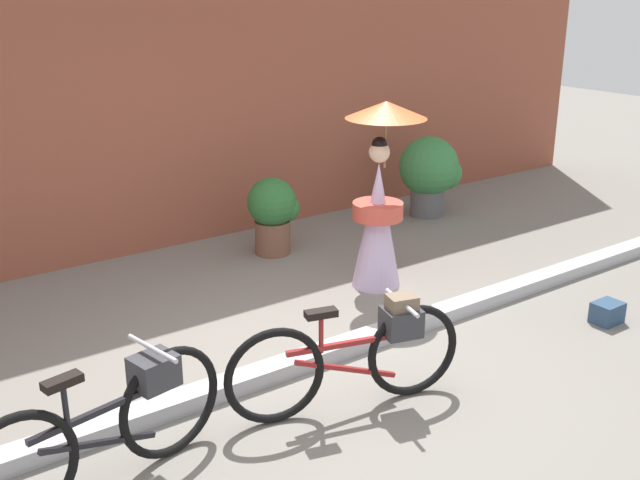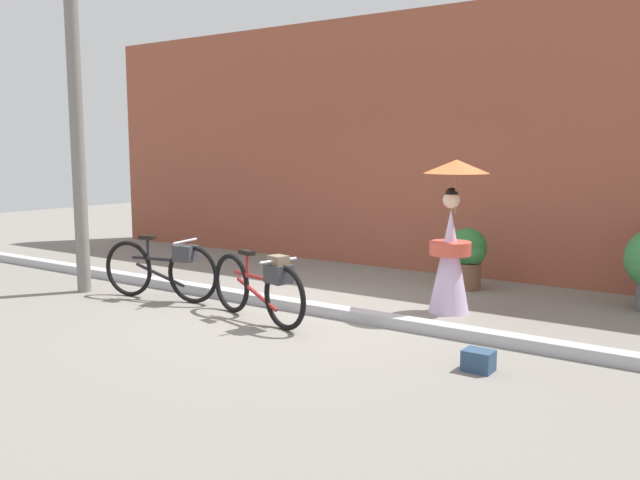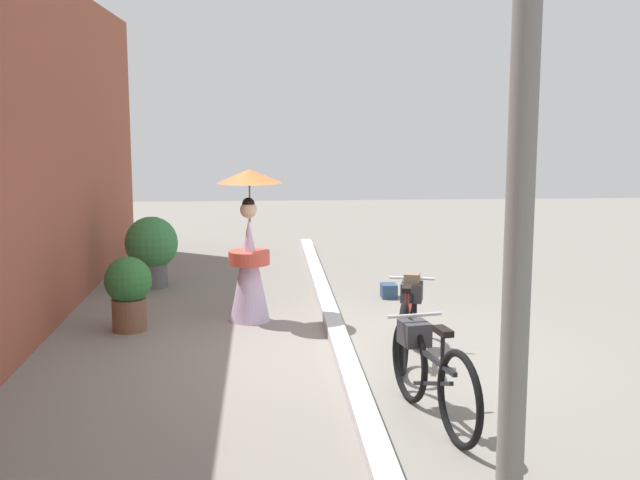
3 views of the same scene
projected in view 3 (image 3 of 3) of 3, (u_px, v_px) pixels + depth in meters
name	position (u px, v px, depth m)	size (l,w,h in m)	color
ground_plane	(342.00, 353.00, 8.37)	(30.00, 30.00, 0.00)	gray
sidewalk_curb	(342.00, 348.00, 8.36)	(14.00, 0.20, 0.12)	#B2B2B7
bicycle_near_officer	(430.00, 370.00, 6.49)	(1.73, 0.51, 0.83)	black
bicycle_far_side	(409.00, 316.00, 8.22)	(1.70, 0.60, 0.80)	black
person_with_parasol	(249.00, 247.00, 9.57)	(0.77, 0.77, 1.82)	silver
potted_plant_by_door	(153.00, 247.00, 11.53)	(0.77, 0.75, 1.02)	#59595B
potted_plant_small	(129.00, 289.00, 9.20)	(0.55, 0.54, 0.86)	brown
backpack_on_pavement	(389.00, 290.00, 10.90)	(0.26, 0.20, 0.19)	navy
utility_pole	(523.00, 124.00, 4.93)	(0.18, 0.18, 4.80)	slate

